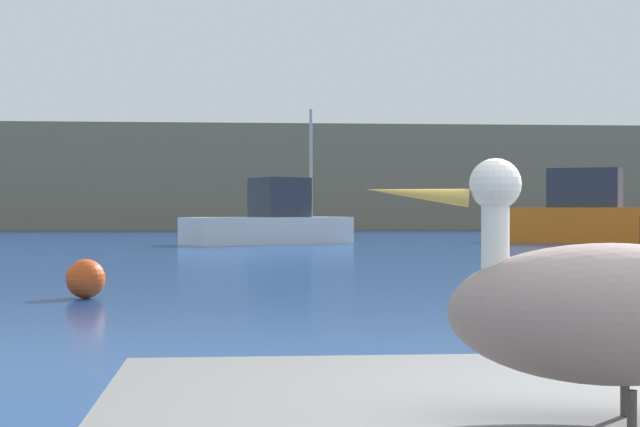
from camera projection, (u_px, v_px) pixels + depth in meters
hillside_backdrop at (260, 179)px, 72.18m from camera, size 140.00×10.39×6.91m
pelican at (607, 310)px, 3.27m from camera, size 1.33×0.74×0.83m
fishing_boat_white at (271, 222)px, 39.06m from camera, size 6.65×4.92×5.17m
fishing_boat_orange at (595, 216)px, 40.99m from camera, size 7.73×5.60×4.58m
mooring_buoy at (86, 279)px, 15.07m from camera, size 0.57×0.57×0.57m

